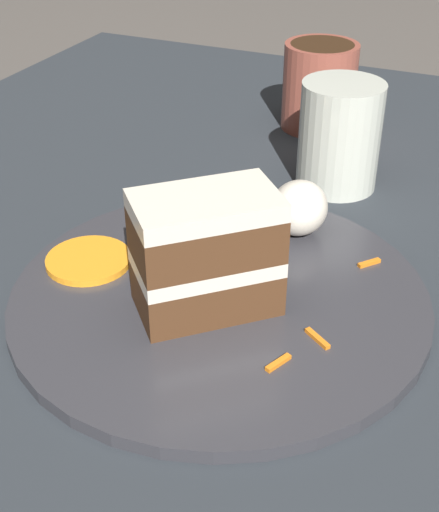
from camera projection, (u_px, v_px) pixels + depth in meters
ground_plane at (231, 381)px, 0.51m from camera, size 6.00×6.00×0.00m
dining_table at (231, 361)px, 0.50m from camera, size 1.24×0.97×0.04m
plate at (220, 297)px, 0.52m from camera, size 0.30×0.30×0.01m
cake_slice at (206, 254)px, 0.48m from camera, size 0.11×0.11×0.09m
cream_dollop at (295, 207)px, 0.58m from camera, size 0.05×0.05×0.04m
orange_garnish at (89, 260)px, 0.55m from camera, size 0.07×0.07×0.01m
carrot_shreds_scatter at (259, 279)px, 0.53m from camera, size 0.16×0.17×0.00m
drinking_glass at (337, 142)px, 0.66m from camera, size 0.08×0.08×0.10m
coffee_mug at (319, 83)px, 0.78m from camera, size 0.08×0.08×0.09m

